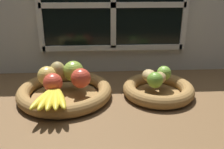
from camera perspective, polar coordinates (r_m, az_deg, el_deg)
The scene contains 14 objects.
ground_plane at distance 94.73cm, azimuth 1.29°, elevation -6.25°, with size 140.00×90.00×3.00cm, color brown.
back_wall at distance 114.41cm, azimuth 0.23°, elevation 14.14°, with size 140.00×4.60×55.00cm.
fruit_bowl_left at distance 95.38cm, azimuth -10.69°, elevation -3.92°, with size 35.08×35.08×4.89cm.
fruit_bowl_right at distance 97.15cm, azimuth 10.48°, elevation -3.41°, with size 27.01×27.01×4.89cm.
apple_red_front at distance 88.95cm, azimuth -13.33°, elevation -1.84°, with size 6.75×6.75×6.75cm, color #CC422D.
apple_red_right at distance 90.85cm, azimuth -7.10°, elevation -0.73°, with size 7.21×7.21×7.21cm, color #CC422D.
apple_golden_left at distance 95.23cm, azimuth -14.58°, elevation -0.27°, with size 7.05×7.05×7.05cm, color #DBB756.
apple_green_back at distance 96.50cm, azimuth -8.80°, elevation 0.76°, with size 7.91×7.91×7.91cm, color #8CAD3D.
pear_brown at distance 97.46cm, azimuth -12.27°, elevation 0.68°, with size 6.31×6.10×7.78cm, color olive.
banana_bunch_front at distance 83.16cm, azimuth -13.52°, elevation -5.12°, with size 12.70×17.51×2.67cm.
potato_large at distance 95.26cm, azimuth 10.68°, elevation -0.82°, with size 8.08×4.96×4.29cm, color #A38451.
potato_oblong at distance 96.79cm, azimuth 8.48°, elevation -0.24°, with size 6.96×5.32×4.49cm, color tan.
lime_near at distance 91.31cm, azimuth 9.79°, elevation -1.24°, with size 5.84×5.84×5.84cm, color #6B9E33.
lime_far at distance 98.82cm, azimuth 11.77°, elevation 0.34°, with size 5.58×5.58×5.58cm, color #7AAD3D.
Camera 1 is at (-6.83, -83.45, 42.82)cm, focal length 40.07 mm.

